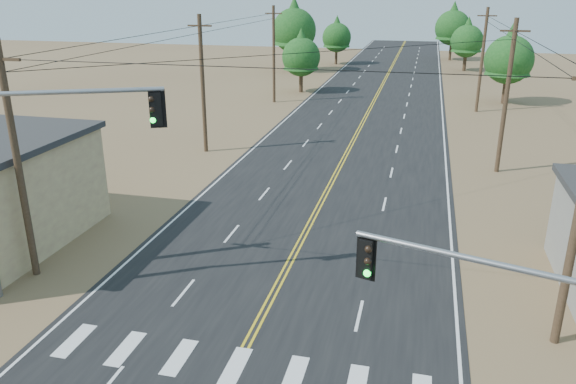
% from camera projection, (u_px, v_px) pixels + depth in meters
% --- Properties ---
extents(road, '(15.00, 200.00, 0.02)m').
position_uv_depth(road, '(339.00, 169.00, 38.57)').
color(road, black).
rests_on(road, ground).
extents(utility_pole_left_near, '(1.80, 0.30, 10.00)m').
position_uv_depth(utility_pole_left_near, '(17.00, 162.00, 22.73)').
color(utility_pole_left_near, '#4C3826').
rests_on(utility_pole_left_near, ground).
extents(utility_pole_left_mid, '(1.80, 0.30, 10.00)m').
position_uv_depth(utility_pole_left_mid, '(203.00, 84.00, 40.98)').
color(utility_pole_left_mid, '#4C3826').
rests_on(utility_pole_left_mid, ground).
extents(utility_pole_left_far, '(1.80, 0.30, 10.00)m').
position_uv_depth(utility_pole_left_far, '(274.00, 54.00, 59.22)').
color(utility_pole_left_far, '#4C3826').
rests_on(utility_pole_left_far, ground).
extents(utility_pole_right_mid, '(1.80, 0.30, 10.00)m').
position_uv_depth(utility_pole_right_mid, '(506.00, 96.00, 36.30)').
color(utility_pole_right_mid, '#4C3826').
rests_on(utility_pole_right_mid, ground).
extents(utility_pole_right_far, '(1.80, 0.30, 10.00)m').
position_uv_depth(utility_pole_right_far, '(482.00, 60.00, 54.54)').
color(utility_pole_right_far, '#4C3826').
rests_on(utility_pole_right_far, ground).
extents(signal_mast_left, '(6.69, 3.18, 8.39)m').
position_uv_depth(signal_mast_left, '(32.00, 159.00, 21.12)').
color(signal_mast_left, gray).
rests_on(signal_mast_left, ground).
extents(signal_mast_right, '(5.36, 1.72, 6.53)m').
position_uv_depth(signal_mast_right, '(519.00, 352.00, 12.01)').
color(signal_mast_right, gray).
rests_on(signal_mast_right, ground).
extents(tree_left_near, '(4.46, 4.46, 7.43)m').
position_uv_depth(tree_left_near, '(301.00, 53.00, 65.16)').
color(tree_left_near, '#3F2D1E').
rests_on(tree_left_near, ground).
extents(tree_left_mid, '(6.35, 6.35, 10.59)m').
position_uv_depth(tree_left_mid, '(294.00, 26.00, 81.04)').
color(tree_left_mid, '#3F2D1E').
rests_on(tree_left_mid, ground).
extents(tree_left_far, '(4.57, 4.57, 7.62)m').
position_uv_depth(tree_left_far, '(337.00, 34.00, 89.07)').
color(tree_left_far, '#3F2D1E').
rests_on(tree_left_far, ground).
extents(tree_right_near, '(5.02, 5.02, 8.37)m').
position_uv_depth(tree_right_near, '(510.00, 55.00, 58.44)').
color(tree_right_near, '#3F2D1E').
rests_on(tree_right_near, ground).
extents(tree_right_mid, '(4.68, 4.68, 7.80)m').
position_uv_depth(tree_right_mid, '(467.00, 38.00, 81.93)').
color(tree_right_mid, '#3F2D1E').
rests_on(tree_right_mid, ground).
extents(tree_right_far, '(5.78, 5.78, 9.64)m').
position_uv_depth(tree_right_far, '(453.00, 24.00, 93.79)').
color(tree_right_far, '#3F2D1E').
rests_on(tree_right_far, ground).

